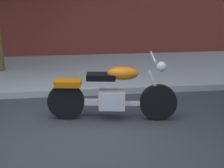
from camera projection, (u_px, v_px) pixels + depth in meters
The scene contains 3 objects.
ground_plane at pixel (79, 137), 4.66m from camera, with size 60.00×60.00×0.00m, color #38383D.
sidewalk at pixel (77, 72), 7.81m from camera, with size 18.71×3.19×0.14m, color #B2B2B2.
motorcycle at pixel (112, 94), 5.14m from camera, with size 2.20×0.73×1.13m.
Camera 1 is at (0.04, -4.18, 2.27)m, focal length 48.72 mm.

